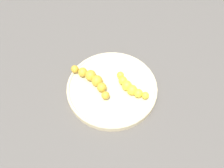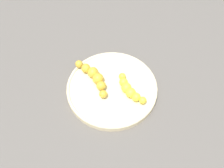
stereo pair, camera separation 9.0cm
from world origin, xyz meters
name	(u,v)px [view 1 (the left image)]	position (x,y,z in m)	size (l,w,h in m)	color
ground_plane	(112,90)	(0.00, 0.00, 0.00)	(2.40, 2.40, 0.00)	#56514C
fruit_bowl	(112,88)	(0.00, 0.00, 0.01)	(0.30, 0.30, 0.02)	beige
banana_yellow	(130,87)	(0.06, 0.02, 0.04)	(0.13, 0.06, 0.03)	yellow
banana_spotted	(92,79)	(-0.07, -0.01, 0.04)	(0.16, 0.08, 0.04)	gold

